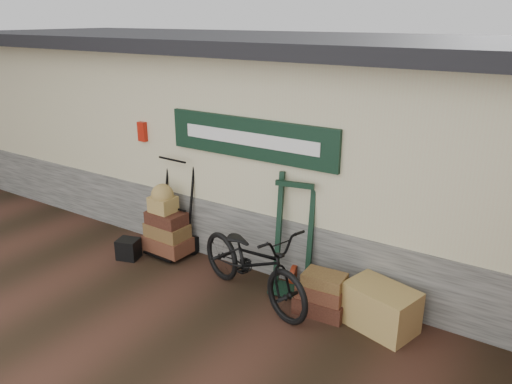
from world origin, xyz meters
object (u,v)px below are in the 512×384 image
suitcase_stack (322,293)px  green_barrow (293,234)px  wicker_hamper (381,308)px  black_trunk (128,249)px  porter_trolley (174,200)px  bicycle (253,257)px

suitcase_stack → green_barrow: bearing=151.0°
wicker_hamper → black_trunk: bearing=-174.4°
porter_trolley → suitcase_stack: bearing=-4.9°
porter_trolley → green_barrow: size_ratio=1.07×
black_trunk → bicycle: 2.25m
suitcase_stack → wicker_hamper: 0.72m
green_barrow → suitcase_stack: green_barrow is taller
suitcase_stack → black_trunk: bearing=-175.0°
bicycle → wicker_hamper: bearing=-62.1°
porter_trolley → black_trunk: 1.02m
wicker_hamper → black_trunk: 3.84m
green_barrow → black_trunk: (-2.50, -0.60, -0.63)m
green_barrow → suitcase_stack: (0.60, -0.33, -0.51)m
wicker_hamper → black_trunk: (-3.82, -0.37, -0.11)m
porter_trolley → suitcase_stack: size_ratio=2.70×
porter_trolley → bicycle: 1.86m
porter_trolley → black_trunk: bearing=-123.6°
porter_trolley → suitcase_stack: porter_trolley is taller
green_barrow → black_trunk: size_ratio=5.08×
porter_trolley → green_barrow: porter_trolley is taller
wicker_hamper → bicycle: bicycle is taller
porter_trolley → green_barrow: (2.07, -0.00, -0.06)m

